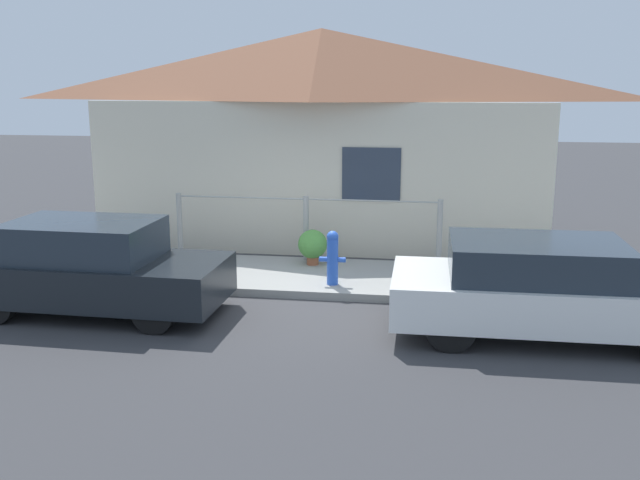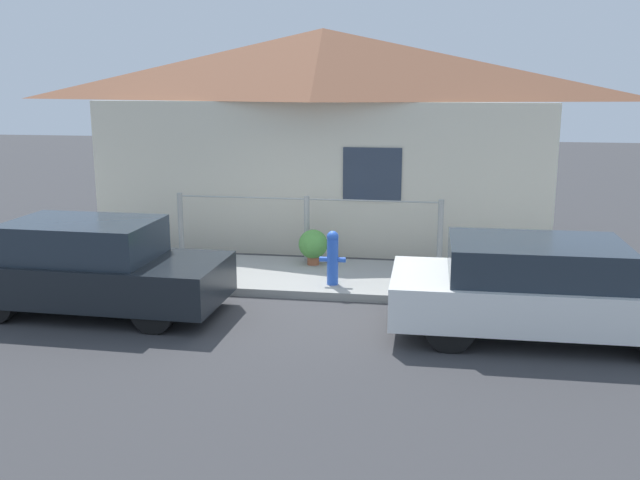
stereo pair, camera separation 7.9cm
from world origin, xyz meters
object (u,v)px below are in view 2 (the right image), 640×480
(fire_hydrant, at_px, (333,257))
(potted_plant_near_hydrant, at_px, (313,245))
(car_left, at_px, (92,267))
(car_right, at_px, (543,289))

(fire_hydrant, distance_m, potted_plant_near_hydrant, 1.30)
(car_left, relative_size, fire_hydrant, 4.36)
(car_right, xyz_separation_m, potted_plant_near_hydrant, (-3.57, 2.73, -0.17))
(car_left, xyz_separation_m, car_right, (6.39, -0.00, -0.02))
(car_left, xyz_separation_m, fire_hydrant, (3.34, 1.54, -0.08))
(fire_hydrant, xyz_separation_m, potted_plant_near_hydrant, (-0.52, 1.18, -0.10))
(car_right, bearing_deg, fire_hydrant, 152.87)
(car_left, relative_size, potted_plant_near_hydrant, 6.08)
(car_right, bearing_deg, car_left, 179.69)
(potted_plant_near_hydrant, bearing_deg, car_right, -37.39)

